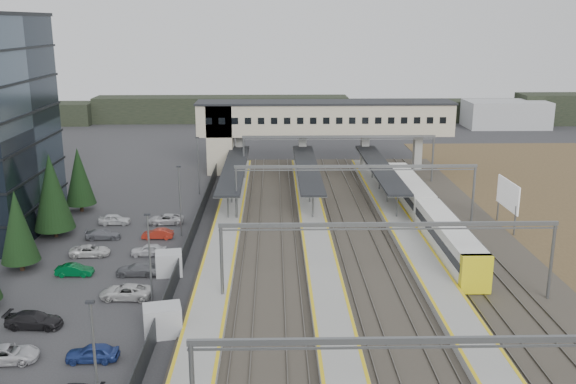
{
  "coord_description": "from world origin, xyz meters",
  "views": [
    {
      "loc": [
        2.45,
        -58.59,
        23.34
      ],
      "look_at": [
        4.07,
        13.9,
        4.0
      ],
      "focal_mm": 40.0,
      "sensor_mm": 36.0,
      "label": 1
    }
  ],
  "objects_px": {
    "relay_cabin_far": "(169,263)",
    "footbridge": "(307,122)",
    "relay_cabin_near": "(163,321)",
    "train": "(427,213)",
    "billboard": "(508,196)"
  },
  "relations": [
    {
      "from": "relay_cabin_near",
      "to": "footbridge",
      "type": "xyz_separation_m",
      "value": [
        13.86,
        55.55,
        6.74
      ]
    },
    {
      "from": "relay_cabin_far",
      "to": "relay_cabin_near",
      "type": "bearing_deg",
      "value": -83.34
    },
    {
      "from": "billboard",
      "to": "relay_cabin_near",
      "type": "bearing_deg",
      "value": -144.26
    },
    {
      "from": "relay_cabin_near",
      "to": "train",
      "type": "relative_size",
      "value": 0.08
    },
    {
      "from": "relay_cabin_near",
      "to": "footbridge",
      "type": "bearing_deg",
      "value": 75.99
    },
    {
      "from": "footbridge",
      "to": "train",
      "type": "height_order",
      "value": "footbridge"
    },
    {
      "from": "train",
      "to": "billboard",
      "type": "relative_size",
      "value": 5.8
    },
    {
      "from": "billboard",
      "to": "relay_cabin_far",
      "type": "bearing_deg",
      "value": -160.1
    },
    {
      "from": "relay_cabin_far",
      "to": "train",
      "type": "distance_m",
      "value": 30.5
    },
    {
      "from": "relay_cabin_far",
      "to": "billboard",
      "type": "distance_m",
      "value": 39.42
    },
    {
      "from": "relay_cabin_far",
      "to": "footbridge",
      "type": "xyz_separation_m",
      "value": [
        15.29,
        43.35,
        6.81
      ]
    },
    {
      "from": "footbridge",
      "to": "billboard",
      "type": "relative_size",
      "value": 6.15
    },
    {
      "from": "relay_cabin_near",
      "to": "billboard",
      "type": "xyz_separation_m",
      "value": [
        35.55,
        25.59,
        2.68
      ]
    },
    {
      "from": "relay_cabin_far",
      "to": "train",
      "type": "relative_size",
      "value": 0.07
    },
    {
      "from": "relay_cabin_near",
      "to": "relay_cabin_far",
      "type": "distance_m",
      "value": 12.29
    }
  ]
}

